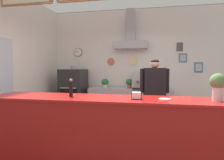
{
  "coord_description": "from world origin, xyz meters",
  "views": [
    {
      "loc": [
        0.55,
        -3.25,
        1.48
      ],
      "look_at": [
        -0.28,
        0.7,
        1.23
      ],
      "focal_mm": 32.84,
      "sensor_mm": 36.0,
      "label": 1
    }
  ],
  "objects_px": {
    "pepper_grinder": "(71,88)",
    "potted_oregano": "(158,84)",
    "potted_sage": "(105,83)",
    "napkin_holder": "(136,96)",
    "shop_worker": "(154,98)",
    "espresso_machine": "(142,81)",
    "potted_basil": "(129,83)",
    "condiment_plate": "(165,99)",
    "pizza_oven": "(74,95)",
    "basil_vase": "(218,86)"
  },
  "relations": [
    {
      "from": "potted_oregano",
      "to": "basil_vase",
      "type": "relative_size",
      "value": 0.68
    },
    {
      "from": "pizza_oven",
      "to": "pepper_grinder",
      "type": "distance_m",
      "value": 2.67
    },
    {
      "from": "pizza_oven",
      "to": "potted_oregano",
      "type": "xyz_separation_m",
      "value": [
        2.24,
        0.1,
        0.35
      ]
    },
    {
      "from": "pepper_grinder",
      "to": "shop_worker",
      "type": "bearing_deg",
      "value": 47.97
    },
    {
      "from": "condiment_plate",
      "to": "basil_vase",
      "type": "xyz_separation_m",
      "value": [
        0.64,
        0.01,
        0.19
      ]
    },
    {
      "from": "espresso_machine",
      "to": "napkin_holder",
      "type": "bearing_deg",
      "value": -88.32
    },
    {
      "from": "pizza_oven",
      "to": "potted_oregano",
      "type": "bearing_deg",
      "value": 2.51
    },
    {
      "from": "pizza_oven",
      "to": "pepper_grinder",
      "type": "relative_size",
      "value": 5.89
    },
    {
      "from": "shop_worker",
      "to": "condiment_plate",
      "type": "distance_m",
      "value": 1.35
    },
    {
      "from": "potted_sage",
      "to": "napkin_holder",
      "type": "height_order",
      "value": "potted_sage"
    },
    {
      "from": "shop_worker",
      "to": "napkin_holder",
      "type": "height_order",
      "value": "shop_worker"
    },
    {
      "from": "espresso_machine",
      "to": "potted_oregano",
      "type": "height_order",
      "value": "espresso_machine"
    },
    {
      "from": "potted_sage",
      "to": "potted_basil",
      "type": "xyz_separation_m",
      "value": [
        0.66,
        -0.03,
        0.01
      ]
    },
    {
      "from": "potted_oregano",
      "to": "napkin_holder",
      "type": "height_order",
      "value": "potted_oregano"
    },
    {
      "from": "shop_worker",
      "to": "potted_basil",
      "type": "height_order",
      "value": "shop_worker"
    },
    {
      "from": "pizza_oven",
      "to": "condiment_plate",
      "type": "distance_m",
      "value": 3.37
    },
    {
      "from": "shop_worker",
      "to": "espresso_machine",
      "type": "distance_m",
      "value": 1.28
    },
    {
      "from": "pizza_oven",
      "to": "potted_sage",
      "type": "distance_m",
      "value": 0.93
    },
    {
      "from": "shop_worker",
      "to": "potted_sage",
      "type": "bearing_deg",
      "value": -53.18
    },
    {
      "from": "potted_basil",
      "to": "potted_oregano",
      "type": "bearing_deg",
      "value": -1.04
    },
    {
      "from": "napkin_holder",
      "to": "condiment_plate",
      "type": "bearing_deg",
      "value": 5.77
    },
    {
      "from": "potted_oregano",
      "to": "pepper_grinder",
      "type": "bearing_deg",
      "value": -116.57
    },
    {
      "from": "potted_oregano",
      "to": "condiment_plate",
      "type": "height_order",
      "value": "potted_oregano"
    },
    {
      "from": "pepper_grinder",
      "to": "potted_oregano",
      "type": "bearing_deg",
      "value": 63.43
    },
    {
      "from": "potted_oregano",
      "to": "pepper_grinder",
      "type": "relative_size",
      "value": 0.91
    },
    {
      "from": "potted_basil",
      "to": "basil_vase",
      "type": "distance_m",
      "value": 2.93
    },
    {
      "from": "potted_basil",
      "to": "condiment_plate",
      "type": "bearing_deg",
      "value": -73.09
    },
    {
      "from": "shop_worker",
      "to": "basil_vase",
      "type": "xyz_separation_m",
      "value": [
        0.78,
        -1.32,
        0.38
      ]
    },
    {
      "from": "napkin_holder",
      "to": "condiment_plate",
      "type": "relative_size",
      "value": 0.86
    },
    {
      "from": "potted_oregano",
      "to": "espresso_machine",
      "type": "bearing_deg",
      "value": -179.41
    },
    {
      "from": "potted_basil",
      "to": "condiment_plate",
      "type": "distance_m",
      "value": 2.68
    },
    {
      "from": "potted_oregano",
      "to": "condiment_plate",
      "type": "bearing_deg",
      "value": -88.83
    },
    {
      "from": "napkin_holder",
      "to": "condiment_plate",
      "type": "xyz_separation_m",
      "value": [
        0.37,
        0.04,
        -0.04
      ]
    },
    {
      "from": "pepper_grinder",
      "to": "napkin_holder",
      "type": "distance_m",
      "value": 0.96
    },
    {
      "from": "potted_sage",
      "to": "potted_oregano",
      "type": "height_order",
      "value": "same"
    },
    {
      "from": "potted_sage",
      "to": "pepper_grinder",
      "type": "distance_m",
      "value": 2.59
    },
    {
      "from": "pepper_grinder",
      "to": "condiment_plate",
      "type": "relative_size",
      "value": 1.62
    },
    {
      "from": "potted_sage",
      "to": "potted_oregano",
      "type": "xyz_separation_m",
      "value": [
        1.39,
        -0.04,
        0.0
      ]
    },
    {
      "from": "espresso_machine",
      "to": "potted_oregano",
      "type": "bearing_deg",
      "value": 0.59
    },
    {
      "from": "condiment_plate",
      "to": "basil_vase",
      "type": "distance_m",
      "value": 0.67
    },
    {
      "from": "potted_sage",
      "to": "potted_oregano",
      "type": "distance_m",
      "value": 1.39
    },
    {
      "from": "pizza_oven",
      "to": "potted_oregano",
      "type": "relative_size",
      "value": 6.46
    },
    {
      "from": "shop_worker",
      "to": "potted_oregano",
      "type": "height_order",
      "value": "shop_worker"
    },
    {
      "from": "pepper_grinder",
      "to": "basil_vase",
      "type": "height_order",
      "value": "basil_vase"
    },
    {
      "from": "potted_sage",
      "to": "pepper_grinder",
      "type": "xyz_separation_m",
      "value": [
        0.12,
        -2.58,
        0.12
      ]
    },
    {
      "from": "potted_basil",
      "to": "pepper_grinder",
      "type": "relative_size",
      "value": 0.95
    },
    {
      "from": "shop_worker",
      "to": "espresso_machine",
      "type": "bearing_deg",
      "value": -84.82
    },
    {
      "from": "espresso_machine",
      "to": "potted_oregano",
      "type": "relative_size",
      "value": 2.1
    },
    {
      "from": "potted_sage",
      "to": "napkin_holder",
      "type": "xyz_separation_m",
      "value": [
        1.07,
        -2.63,
        0.03
      ]
    },
    {
      "from": "espresso_machine",
      "to": "napkin_holder",
      "type": "height_order",
      "value": "espresso_machine"
    }
  ]
}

